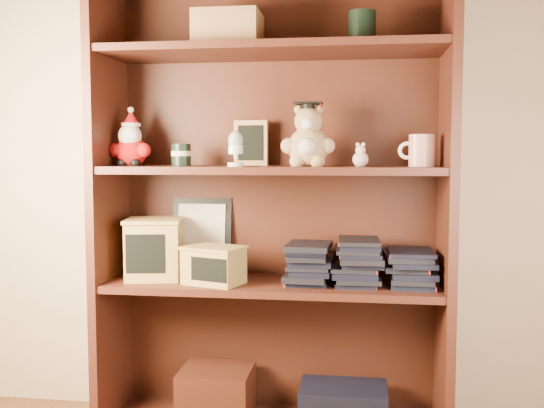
{
  "coord_description": "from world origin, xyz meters",
  "views": [
    {
      "loc": [
        0.43,
        -0.85,
        1.0
      ],
      "look_at": [
        0.12,
        1.3,
        0.82
      ],
      "focal_mm": 42.0,
      "sensor_mm": 36.0,
      "label": 1
    }
  ],
  "objects_px": {
    "treats_box": "(154,248)",
    "teacher_mug": "(421,151)",
    "grad_teddy_bear": "(308,141)",
    "bookcase": "(273,214)"
  },
  "relations": [
    {
      "from": "grad_teddy_bear",
      "to": "teacher_mug",
      "type": "xyz_separation_m",
      "value": [
        0.37,
        0.01,
        -0.03
      ]
    },
    {
      "from": "bookcase",
      "to": "grad_teddy_bear",
      "type": "bearing_deg",
      "value": -24.38
    },
    {
      "from": "bookcase",
      "to": "teacher_mug",
      "type": "xyz_separation_m",
      "value": [
        0.5,
        -0.05,
        0.22
      ]
    },
    {
      "from": "teacher_mug",
      "to": "treats_box",
      "type": "distance_m",
      "value": 0.98
    },
    {
      "from": "treats_box",
      "to": "teacher_mug",
      "type": "bearing_deg",
      "value": 0.06
    },
    {
      "from": "teacher_mug",
      "to": "treats_box",
      "type": "xyz_separation_m",
      "value": [
        -0.92,
        -0.0,
        -0.34
      ]
    },
    {
      "from": "treats_box",
      "to": "grad_teddy_bear",
      "type": "bearing_deg",
      "value": -0.61
    },
    {
      "from": "grad_teddy_bear",
      "to": "treats_box",
      "type": "xyz_separation_m",
      "value": [
        -0.55,
        0.01,
        -0.38
      ]
    },
    {
      "from": "bookcase",
      "to": "treats_box",
      "type": "xyz_separation_m",
      "value": [
        -0.42,
        -0.05,
        -0.12
      ]
    },
    {
      "from": "teacher_mug",
      "to": "treats_box",
      "type": "relative_size",
      "value": 0.53
    }
  ]
}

